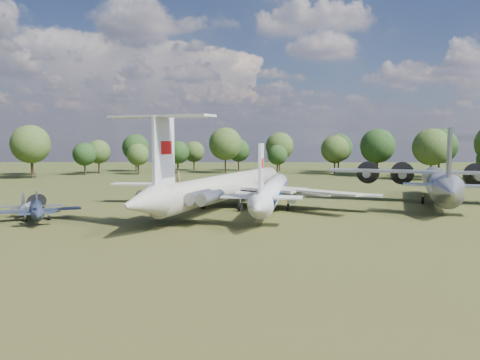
# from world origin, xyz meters

# --- Properties ---
(ground) EXTENTS (300.00, 300.00, 0.00)m
(ground) POSITION_xyz_m (0.00, 0.00, 0.00)
(ground) COLOR #214115
(ground) RESTS_ON ground
(il62_airliner) EXTENTS (62.97, 70.18, 5.65)m
(il62_airliner) POSITION_xyz_m (4.69, 3.11, 2.83)
(il62_airliner) COLOR silver
(il62_airliner) RESTS_ON ground
(tu104_jet) EXTENTS (41.26, 50.99, 4.63)m
(tu104_jet) POSITION_xyz_m (12.02, 1.82, 2.32)
(tu104_jet) COLOR silver
(tu104_jet) RESTS_ON ground
(an12_transport) EXTENTS (50.51, 53.40, 5.71)m
(an12_transport) POSITION_xyz_m (42.23, 8.80, 2.85)
(an12_transport) COLOR #A8ABB0
(an12_transport) RESTS_ON ground
(small_prop_west) EXTENTS (17.52, 19.66, 2.37)m
(small_prop_west) POSITION_xyz_m (-21.75, -8.64, 1.19)
(small_prop_west) COLOR black
(small_prop_west) RESTS_ON ground
(small_prop_northwest) EXTENTS (11.62, 14.35, 1.88)m
(small_prop_northwest) POSITION_xyz_m (-25.45, -2.37, 0.94)
(small_prop_northwest) COLOR #A0A2A7
(small_prop_northwest) RESTS_ON ground
(person_on_il62) EXTENTS (0.64, 0.49, 1.56)m
(person_on_il62) POSITION_xyz_m (-1.35, -11.52, 6.43)
(person_on_il62) COLOR #896146
(person_on_il62) RESTS_ON il62_airliner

